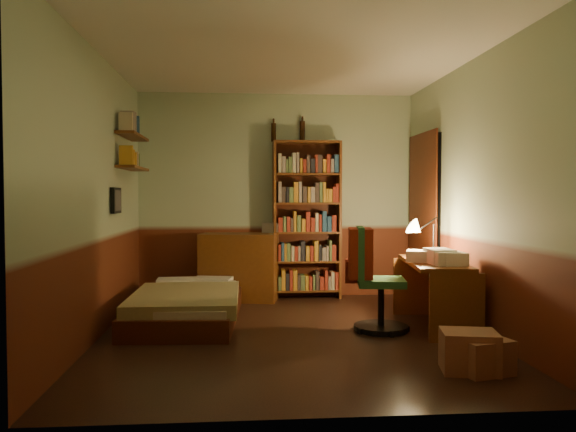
{
  "coord_description": "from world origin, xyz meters",
  "views": [
    {
      "loc": [
        -0.45,
        -5.2,
        1.3
      ],
      "look_at": [
        0.0,
        0.25,
        1.1
      ],
      "focal_mm": 35.0,
      "sensor_mm": 36.0,
      "label": 1
    }
  ],
  "objects": [
    {
      "name": "door_trim",
      "position": [
        1.69,
        1.3,
        1.0
      ],
      "size": [
        0.02,
        0.98,
        2.08
      ],
      "primitive_type": "cube",
      "color": "#3A1609",
      "rests_on": "ground"
    },
    {
      "name": "bookshelf",
      "position": [
        0.37,
        1.85,
        0.99
      ],
      "size": [
        0.85,
        0.28,
        1.99
      ],
      "primitive_type": "cube",
      "rotation": [
        0.0,
        0.0,
        0.01
      ],
      "color": "#582D11",
      "rests_on": "ground"
    },
    {
      "name": "office_chair",
      "position": [
        0.88,
        0.06,
        0.51
      ],
      "size": [
        0.57,
        0.52,
        1.02
      ],
      "primitive_type": "cube",
      "rotation": [
        0.0,
        0.0,
        -0.16
      ],
      "color": "#2B602E",
      "rests_on": "ground"
    },
    {
      "name": "doorway",
      "position": [
        1.72,
        1.3,
        1.0
      ],
      "size": [
        0.06,
        0.9,
        2.0
      ],
      "primitive_type": "cube",
      "color": "black",
      "rests_on": "ground"
    },
    {
      "name": "wall_front",
      "position": [
        0.0,
        -2.01,
        1.3
      ],
      "size": [
        3.5,
        0.02,
        2.6
      ],
      "primitive_type": "cube",
      "color": "#9EB593",
      "rests_on": "ground"
    },
    {
      "name": "wall_right",
      "position": [
        1.76,
        0.0,
        1.3
      ],
      "size": [
        0.02,
        4.0,
        2.6
      ],
      "primitive_type": "cube",
      "color": "#9EB593",
      "rests_on": "ground"
    },
    {
      "name": "cardboard_box_b",
      "position": [
        1.31,
        -1.27,
        0.13
      ],
      "size": [
        0.42,
        0.37,
        0.25
      ],
      "primitive_type": "cube",
      "rotation": [
        0.0,
        0.0,
        0.25
      ],
      "color": "brown",
      "rests_on": "ground"
    },
    {
      "name": "floor",
      "position": [
        0.0,
        0.0,
        -0.01
      ],
      "size": [
        3.5,
        4.0,
        0.02
      ],
      "primitive_type": "cube",
      "color": "black",
      "rests_on": "ground"
    },
    {
      "name": "mini_stereo",
      "position": [
        -0.06,
        1.89,
        0.89
      ],
      "size": [
        0.28,
        0.25,
        0.12
      ],
      "primitive_type": "cube",
      "rotation": [
        0.0,
        0.0,
        -0.42
      ],
      "color": "#B2B2B7",
      "rests_on": "dresser"
    },
    {
      "name": "bed",
      "position": [
        -1.02,
        0.65,
        0.28
      ],
      "size": [
        1.1,
        1.91,
        0.55
      ],
      "primitive_type": "cube",
      "rotation": [
        0.0,
        0.0,
        -0.06
      ],
      "color": "olive",
      "rests_on": "ground"
    },
    {
      "name": "framed_picture",
      "position": [
        -1.72,
        0.6,
        1.25
      ],
      "size": [
        0.04,
        0.32,
        0.26
      ],
      "primitive_type": "cube",
      "color": "black",
      "rests_on": "wall_left"
    },
    {
      "name": "desk",
      "position": [
        1.44,
        0.17,
        0.33
      ],
      "size": [
        0.65,
        1.28,
        0.66
      ],
      "primitive_type": "cube",
      "rotation": [
        0.0,
        0.0,
        -0.12
      ],
      "color": "#582D11",
      "rests_on": "ground"
    },
    {
      "name": "wall_shelf_lower",
      "position": [
        -1.64,
        1.1,
        1.6
      ],
      "size": [
        0.2,
        0.9,
        0.03
      ],
      "primitive_type": "cube",
      "color": "#582D11",
      "rests_on": "wall_left"
    },
    {
      "name": "bottle_right",
      "position": [
        0.32,
        1.96,
        2.12
      ],
      "size": [
        0.08,
        0.08,
        0.26
      ],
      "primitive_type": "cylinder",
      "rotation": [
        0.0,
        0.0,
        -0.22
      ],
      "color": "black",
      "rests_on": "bookshelf"
    },
    {
      "name": "desk_lamp",
      "position": [
        1.55,
        0.51,
        0.92
      ],
      "size": [
        0.21,
        0.21,
        0.52
      ],
      "primitive_type": "cone",
      "rotation": [
        0.0,
        0.0,
        -0.43
      ],
      "color": "black",
      "rests_on": "desk"
    },
    {
      "name": "dresser",
      "position": [
        -0.48,
        1.76,
        0.42
      ],
      "size": [
        1.01,
        0.64,
        0.83
      ],
      "primitive_type": "cube",
      "rotation": [
        0.0,
        0.0,
        -0.2
      ],
      "color": "#582D11",
      "rests_on": "ground"
    },
    {
      "name": "wall_shelf_upper",
      "position": [
        -1.64,
        1.1,
        1.95
      ],
      "size": [
        0.2,
        0.9,
        0.03
      ],
      "primitive_type": "cube",
      "color": "#582D11",
      "rests_on": "wall_left"
    },
    {
      "name": "wall_left",
      "position": [
        -1.76,
        0.0,
        1.3
      ],
      "size": [
        0.02,
        4.0,
        2.6
      ],
      "primitive_type": "cube",
      "color": "#9EB593",
      "rests_on": "ground"
    },
    {
      "name": "wall_back",
      "position": [
        0.0,
        2.01,
        1.3
      ],
      "size": [
        3.5,
        0.02,
        2.6
      ],
      "primitive_type": "cube",
      "color": "#9EB593",
      "rests_on": "ground"
    },
    {
      "name": "ceiling",
      "position": [
        0.0,
        0.0,
        2.61
      ],
      "size": [
        3.5,
        4.0,
        0.02
      ],
      "primitive_type": "cube",
      "color": "silver",
      "rests_on": "wall_back"
    },
    {
      "name": "red_jacket",
      "position": [
        0.69,
        -0.16,
        1.26
      ],
      "size": [
        0.3,
        0.44,
        0.47
      ],
      "primitive_type": "cube",
      "rotation": [
        0.0,
        0.0,
        0.23
      ],
      "color": "maroon",
      "rests_on": "office_chair"
    },
    {
      "name": "cardboard_box_a",
      "position": [
        1.22,
        -1.23,
        0.15
      ],
      "size": [
        0.45,
        0.39,
        0.3
      ],
      "primitive_type": "cube",
      "rotation": [
        0.0,
        0.0,
        -0.2
      ],
      "color": "brown",
      "rests_on": "ground"
    },
    {
      "name": "bottle_left",
      "position": [
        -0.04,
        1.96,
        2.1
      ],
      "size": [
        0.06,
        0.06,
        0.23
      ],
      "primitive_type": "cylinder",
      "rotation": [
        0.0,
        0.0,
        0.01
      ],
      "color": "black",
      "rests_on": "bookshelf"
    },
    {
      "name": "paper_stack",
      "position": [
        1.26,
        0.15,
        0.71
      ],
      "size": [
        0.27,
        0.32,
        0.11
      ],
      "primitive_type": "cube",
      "rotation": [
        0.0,
        0.0,
        -0.35
      ],
      "color": "silver",
      "rests_on": "desk"
    }
  ]
}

